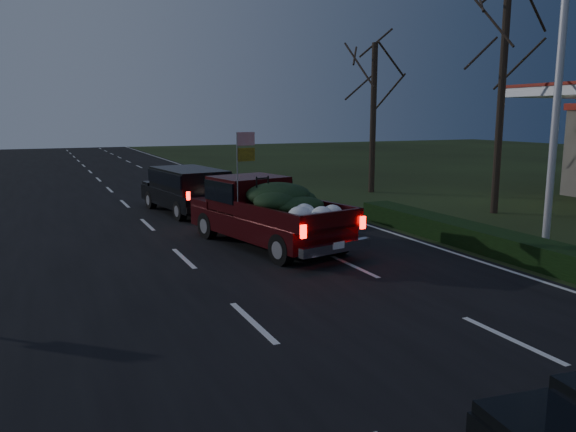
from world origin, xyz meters
name	(u,v)px	position (x,y,z in m)	size (l,w,h in m)	color
ground	(253,323)	(0.00, 0.00, 0.00)	(120.00, 120.00, 0.00)	black
road_asphalt	(253,323)	(0.00, 0.00, 0.01)	(14.00, 120.00, 0.02)	black
hedge_row	(473,236)	(7.80, 3.00, 0.30)	(1.00, 10.00, 0.60)	black
light_pole	(562,45)	(9.50, 2.00, 5.48)	(0.50, 0.90, 9.16)	silver
bare_tree_mid	(505,40)	(12.50, 7.00, 6.35)	(3.60, 3.60, 8.50)	black
bare_tree_far	(374,82)	(11.50, 14.00, 5.23)	(3.60, 3.60, 7.00)	black
pickup_truck	(267,208)	(2.56, 5.52, 1.08)	(3.16, 5.79, 2.87)	#330709
lead_suv	(188,186)	(1.89, 11.79, 1.04)	(2.62, 5.03, 1.38)	black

